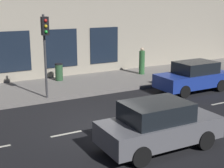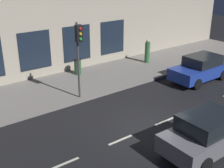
# 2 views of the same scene
# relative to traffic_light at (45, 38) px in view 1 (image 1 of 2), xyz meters

# --- Properties ---
(ground_plane) EXTENTS (60.00, 60.00, 0.00)m
(ground_plane) POSITION_rel_traffic_light_xyz_m (-4.26, -0.88, -3.05)
(ground_plane) COLOR black
(sidewalk) EXTENTS (4.50, 32.00, 0.15)m
(sidewalk) POSITION_rel_traffic_light_xyz_m (1.99, -0.88, -2.97)
(sidewalk) COLOR gray
(sidewalk) RESTS_ON ground
(building_facade) EXTENTS (0.65, 32.00, 8.96)m
(building_facade) POSITION_rel_traffic_light_xyz_m (4.54, -0.88, 1.42)
(building_facade) COLOR #B2A893
(building_facade) RESTS_ON ground
(lane_centre_line) EXTENTS (0.12, 27.20, 0.01)m
(lane_centre_line) POSITION_rel_traffic_light_xyz_m (-4.26, -1.88, -3.04)
(lane_centre_line) COLOR beige
(lane_centre_line) RESTS_ON ground
(traffic_light) EXTENTS (0.46, 0.32, 3.97)m
(traffic_light) POSITION_rel_traffic_light_xyz_m (0.00, 0.00, 0.00)
(traffic_light) COLOR #424244
(traffic_light) RESTS_ON sidewalk
(parked_car_0) EXTENTS (1.88, 4.04, 1.58)m
(parked_car_0) POSITION_rel_traffic_light_xyz_m (-6.82, -1.50, -2.26)
(parked_car_0) COLOR slate
(parked_car_0) RESTS_ON ground
(parked_car_1) EXTENTS (1.85, 4.07, 1.58)m
(parked_car_1) POSITION_rel_traffic_light_xyz_m (-1.90, -7.44, -2.26)
(parked_car_1) COLOR #1E389E
(parked_car_1) RESTS_ON ground
(pedestrian_0) EXTENTS (0.45, 0.45, 1.70)m
(pedestrian_0) POSITION_rel_traffic_light_xyz_m (2.42, -7.04, -2.11)
(pedestrian_0) COLOR #336B38
(pedestrian_0) RESTS_ON sidewalk
(trash_bin) EXTENTS (0.46, 0.46, 1.01)m
(trash_bin) POSITION_rel_traffic_light_xyz_m (3.28, -1.78, -2.39)
(trash_bin) COLOR #2D5633
(trash_bin) RESTS_ON sidewalk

